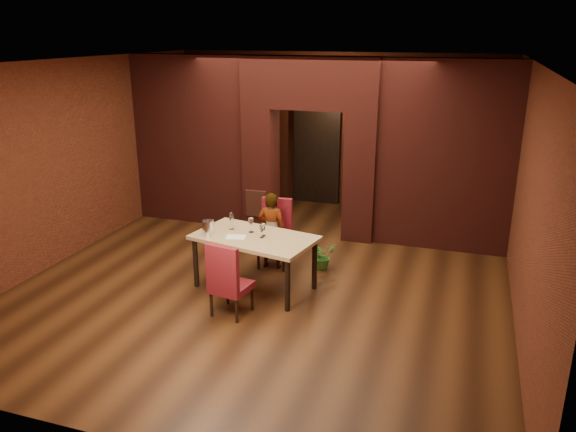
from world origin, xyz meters
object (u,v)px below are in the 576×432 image
Objects in this scene: water_bottle at (232,221)px; wine_glass_b at (264,230)px; potted_plant at (322,256)px; person_seated at (272,230)px; wine_glass_c at (262,231)px; chair_far at (274,234)px; wine_bucket at (208,228)px; dining_table at (255,262)px; wine_glass_a at (251,225)px; chair_near at (231,278)px.

wine_glass_b is at bearing -11.71° from water_bottle.
water_bottle is 0.62× the size of potted_plant.
wine_glass_c is at bearing 99.31° from person_seated.
wine_bucket is at bearing -128.06° from chair_far.
person_seated is 2.85× the size of potted_plant.
wine_glass_a is (-0.10, 0.14, 0.51)m from dining_table.
potted_plant is at bearing -103.64° from chair_near.
chair_near is at bearing -112.75° from potted_plant.
chair_far reaches higher than wine_bucket.
water_bottle is at bearing 169.86° from dining_table.
wine_glass_a is 0.50× the size of potted_plant.
wine_glass_b is at bearing -85.70° from chair_far.
wine_glass_c is at bearing 8.45° from wine_bucket.
chair_far is at bearing 98.51° from wine_glass_c.
chair_near is 1.64m from person_seated.
wine_bucket is at bearing -171.55° from wine_glass_c.
person_seated is 0.88m from wine_glass_c.
chair_far reaches higher than wine_glass_c.
wine_glass_b is at bearing 34.63° from dining_table.
chair_near is 0.83× the size of person_seated.
chair_near is at bearing -98.94° from wine_glass_c.
wine_bucket is 1.94m from potted_plant.
chair_near reaches higher than wine_glass_a.
potted_plant is (0.64, 0.93, -0.68)m from wine_glass_b.
wine_bucket is at bearing -166.02° from wine_glass_b.
wine_glass_b is 0.81m from wine_bucket.
potted_plant is (0.77, 1.83, -0.30)m from chair_near.
wine_glass_a is at bearing 138.22° from dining_table.
water_bottle is at bearing -126.15° from chair_far.
wine_glass_a is at bearing 159.72° from wine_glass_b.
wine_glass_b is at bearing 13.98° from wine_bucket.
water_bottle reaches higher than potted_plant.
chair_far is (-0.01, 0.86, 0.13)m from dining_table.
wine_glass_a reaches higher than wine_bucket.
wine_bucket is (-0.55, -0.28, -0.00)m from wine_glass_a.
dining_table is 9.30× the size of wine_glass_c.
potted_plant is (0.64, 1.01, -0.68)m from wine_glass_c.
chair_far is 0.90m from water_bottle.
chair_near is 0.91m from wine_glass_c.
wine_bucket is 0.78× the size of water_bottle.
wine_glass_c is (0.23, -0.16, -0.01)m from wine_glass_a.
wine_glass_a is 0.62m from wine_bucket.
chair_far is 0.82m from wine_glass_a.
chair_far is at bearing 101.82° from dining_table.
chair_near is at bearing 89.70° from person_seated.
water_bottle reaches higher than wine_glass_a.
water_bottle is (-0.32, 0.03, 0.03)m from wine_glass_a.
chair_near is 1.04m from wine_bucket.
wine_glass_b is (0.13, 0.90, 0.38)m from chair_near.
person_seated is 5.91× the size of wine_bucket.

